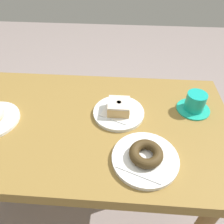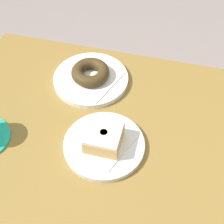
{
  "view_description": "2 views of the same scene",
  "coord_description": "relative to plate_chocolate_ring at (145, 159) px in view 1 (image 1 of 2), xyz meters",
  "views": [
    {
      "loc": [
        0.22,
        -0.58,
        1.36
      ],
      "look_at": [
        0.18,
        0.02,
        0.81
      ],
      "focal_mm": 34.9,
      "sensor_mm": 36.0,
      "label": 1
    },
    {
      "loc": [
        0.07,
        0.5,
        1.48
      ],
      "look_at": [
        0.2,
        -0.03,
        0.82
      ],
      "focal_mm": 54.71,
      "sensor_mm": 36.0,
      "label": 2
    }
  ],
  "objects": [
    {
      "name": "plate_glazed_square",
      "position": [
        -0.1,
        0.21,
        -0.0
      ],
      "size": [
        0.2,
        0.2,
        0.01
      ],
      "primitive_type": "cylinder",
      "color": "silver",
      "rests_on": "table"
    },
    {
      "name": "donut_glazed_square",
      "position": [
        -0.1,
        0.21,
        0.03
      ],
      "size": [
        0.08,
        0.08,
        0.04
      ],
      "color": "tan",
      "rests_on": "napkin_glazed_square"
    },
    {
      "name": "napkin_glazed_square",
      "position": [
        -0.1,
        0.21,
        0.01
      ],
      "size": [
        0.15,
        0.15,
        0.0
      ],
      "primitive_type": "cube",
      "rotation": [
        0.0,
        0.0,
        -0.39
      ],
      "color": "white",
      "rests_on": "plate_glazed_square"
    },
    {
      "name": "donut_chocolate_ring",
      "position": [
        0.0,
        0.0,
        0.03
      ],
      "size": [
        0.11,
        0.11,
        0.03
      ],
      "primitive_type": "torus",
      "color": "#403017",
      "rests_on": "napkin_chocolate_ring"
    },
    {
      "name": "ground_plane",
      "position": [
        -0.3,
        0.16,
        -0.78
      ],
      "size": [
        6.0,
        6.0,
        0.0
      ],
      "primitive_type": "plane",
      "color": "gray"
    },
    {
      "name": "napkin_chocolate_ring",
      "position": [
        0.0,
        0.0,
        0.01
      ],
      "size": [
        0.19,
        0.19,
        0.0
      ],
      "primitive_type": "cube",
      "rotation": [
        0.0,
        0.0,
        -0.36
      ],
      "color": "white",
      "rests_on": "plate_chocolate_ring"
    },
    {
      "name": "plate_chocolate_ring",
      "position": [
        0.0,
        0.0,
        0.0
      ],
      "size": [
        0.22,
        0.22,
        0.02
      ],
      "primitive_type": "cylinder",
      "color": "white",
      "rests_on": "table"
    },
    {
      "name": "coffee_cup",
      "position": [
        0.2,
        0.26,
        0.03
      ],
      "size": [
        0.13,
        0.13,
        0.08
      ],
      "color": "#1DAD92",
      "rests_on": "table"
    },
    {
      "name": "table",
      "position": [
        -0.3,
        0.16,
        -0.11
      ],
      "size": [
        1.28,
        0.62,
        0.77
      ],
      "color": "olive",
      "rests_on": "ground_plane"
    }
  ]
}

